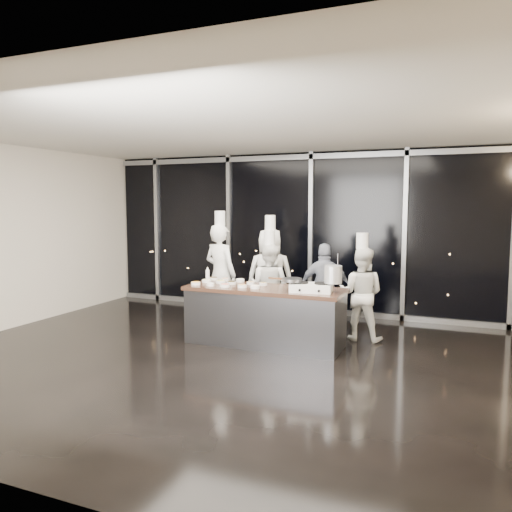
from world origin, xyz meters
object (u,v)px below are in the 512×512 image
at_px(chef_far_left, 220,273).
at_px(chef_center, 269,286).
at_px(guest, 325,288).
at_px(chef_right, 361,293).
at_px(frying_pan, 291,280).
at_px(chef_left, 270,276).
at_px(demo_counter, 265,316).
at_px(stove, 311,287).
at_px(stock_pot, 333,274).

height_order(chef_far_left, chef_center, chef_far_left).
height_order(guest, chef_right, chef_right).
height_order(frying_pan, guest, guest).
height_order(frying_pan, chef_left, chef_left).
bearing_deg(guest, demo_counter, 48.23).
bearing_deg(chef_center, chef_right, -174.31).
bearing_deg(chef_center, stove, 143.22).
xyz_separation_m(chef_far_left, chef_left, (0.82, 0.37, -0.04)).
bearing_deg(chef_left, stove, 110.97).
height_order(stock_pot, chef_right, chef_right).
xyz_separation_m(chef_center, guest, (0.91, 0.28, -0.01)).
height_order(frying_pan, chef_right, chef_right).
bearing_deg(chef_far_left, frying_pan, 163.49).
height_order(stock_pot, chef_left, chef_left).
xyz_separation_m(demo_counter, frying_pan, (0.48, -0.14, 0.61)).
xyz_separation_m(demo_counter, guest, (0.65, 1.17, 0.30)).
bearing_deg(frying_pan, stove, 0.48).
relative_size(chef_left, guest, 1.31).
height_order(demo_counter, chef_left, chef_left).
relative_size(frying_pan, chef_far_left, 0.26).
bearing_deg(stove, frying_pan, -179.52).
relative_size(demo_counter, chef_right, 1.43).
height_order(demo_counter, stock_pot, stock_pot).
bearing_deg(stock_pot, frying_pan, -171.20).
distance_m(frying_pan, guest, 1.36).
xyz_separation_m(frying_pan, chef_right, (0.85, 1.00, -0.30)).
relative_size(demo_counter, frying_pan, 4.62).
height_order(demo_counter, guest, guest).
relative_size(chef_far_left, chef_center, 1.19).
xyz_separation_m(demo_counter, stock_pot, (1.08, -0.05, 0.71)).
relative_size(stove, chef_center, 0.37).
relative_size(frying_pan, guest, 0.35).
bearing_deg(stove, demo_counter, 165.14).
bearing_deg(frying_pan, chef_center, 118.09).
xyz_separation_m(guest, chef_right, (0.68, -0.31, 0.00)).
distance_m(stove, frying_pan, 0.31).
xyz_separation_m(frying_pan, chef_center, (-0.74, 1.03, -0.30)).
height_order(frying_pan, stock_pot, stock_pot).
bearing_deg(demo_counter, guest, 61.01).
bearing_deg(chef_left, frying_pan, 102.34).
distance_m(demo_counter, chef_far_left, 1.60).
distance_m(chef_far_left, chef_right, 2.55).
distance_m(frying_pan, stock_pot, 0.62).
height_order(chef_left, chef_right, chef_left).
xyz_separation_m(frying_pan, chef_far_left, (-1.70, 1.06, -0.13)).
bearing_deg(demo_counter, stove, -7.23).
distance_m(stock_pot, chef_left, 2.02).
distance_m(stock_pot, guest, 1.36).
bearing_deg(guest, chef_left, -19.26).
xyz_separation_m(stove, chef_left, (-1.17, 1.39, -0.08)).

